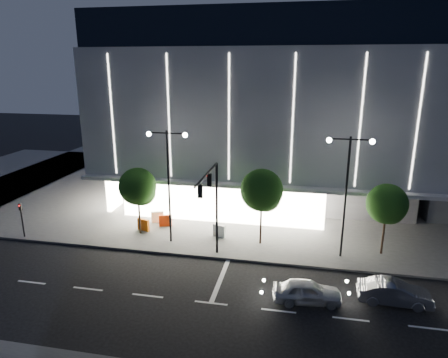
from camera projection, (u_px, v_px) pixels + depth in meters
ground at (186, 286)px, 25.51m from camera, size 160.00×160.00×0.00m
sidewalk_museum at (284, 184)px, 47.16m from camera, size 70.00×40.00×0.15m
museum at (268, 106)px, 43.39m from camera, size 30.00×25.80×18.00m
traffic_mast at (212, 196)px, 27.07m from camera, size 0.33×5.89×7.07m
street_lamp_west at (168, 170)px, 30.07m from camera, size 3.16×0.36×9.00m
street_lamp_east at (347, 180)px, 27.63m from camera, size 3.16×0.36×9.00m
ped_signal_far at (22, 217)px, 32.04m from camera, size 0.22×0.24×3.00m
tree_left at (138, 188)px, 32.12m from camera, size 3.02×3.02×5.72m
tree_mid at (262, 192)px, 30.16m from camera, size 3.25×3.25×6.15m
tree_right at (387, 206)px, 28.60m from camera, size 2.91×2.91×5.51m
car_lead at (307, 292)px, 23.66m from camera, size 4.22×2.10×1.38m
car_second at (394, 293)px, 23.54m from camera, size 4.24×1.57×1.39m
barrier_a at (143, 225)px, 33.60m from camera, size 1.12×0.59×1.00m
barrier_b at (158, 217)px, 35.34m from camera, size 1.12×0.63×1.00m
barrier_c at (165, 221)px, 34.50m from camera, size 1.13×0.55×1.00m
barrier_d at (219, 231)px, 32.39m from camera, size 1.11×0.64×1.00m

